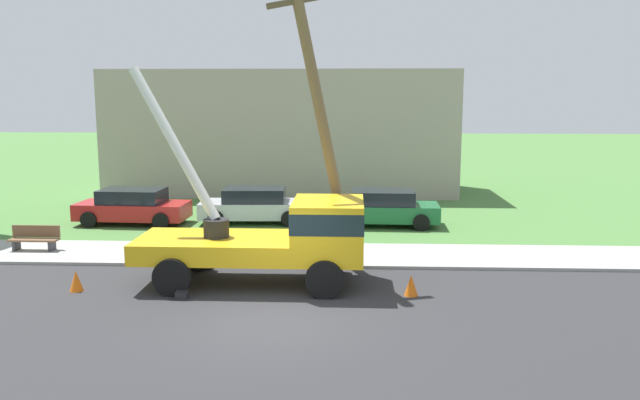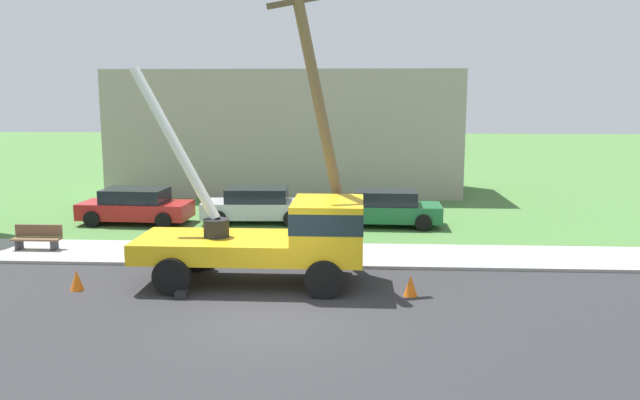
{
  "view_description": "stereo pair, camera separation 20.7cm",
  "coord_description": "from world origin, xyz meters",
  "views": [
    {
      "loc": [
        1.64,
        -14.3,
        5.2
      ],
      "look_at": [
        0.85,
        3.33,
        2.28
      ],
      "focal_mm": 36.09,
      "sensor_mm": 36.0,
      "label": 1
    },
    {
      "loc": [
        1.85,
        -14.29,
        5.2
      ],
      "look_at": [
        0.85,
        3.33,
        2.28
      ],
      "focal_mm": 36.09,
      "sensor_mm": 36.0,
      "label": 2
    }
  ],
  "objects": [
    {
      "name": "parked_sedan_silver",
      "position": [
        -2.18,
        11.38,
        0.71
      ],
      "size": [
        4.48,
        2.15,
        1.42
      ],
      "color": "#B7B7BF",
      "rests_on": "ground"
    },
    {
      "name": "parked_sedan_green",
      "position": [
        3.02,
        10.97,
        0.71
      ],
      "size": [
        4.45,
        2.1,
        1.42
      ],
      "color": "#1E6638",
      "rests_on": "ground"
    },
    {
      "name": "traffic_cone_ahead",
      "position": [
        3.29,
        1.92,
        0.28
      ],
      "size": [
        0.36,
        0.36,
        0.56
      ],
      "primitive_type": "cone",
      "color": "orange",
      "rests_on": "ground"
    },
    {
      "name": "traffic_cone_curbside",
      "position": [
        0.66,
        4.26,
        0.28
      ],
      "size": [
        0.36,
        0.36,
        0.56
      ],
      "primitive_type": "cone",
      "color": "orange",
      "rests_on": "ground"
    },
    {
      "name": "utility_truck",
      "position": [
        -0.2,
        2.85,
        1.41
      ],
      "size": [
        6.76,
        3.2,
        5.98
      ],
      "color": "gold",
      "rests_on": "ground"
    },
    {
      "name": "ground_plane",
      "position": [
        0.0,
        12.0,
        0.0
      ],
      "size": [
        120.0,
        120.0,
        0.0
      ],
      "primitive_type": "plane",
      "color": "#477538"
    },
    {
      "name": "parked_sedan_red",
      "position": [
        -7.05,
        10.86,
        0.71
      ],
      "size": [
        4.48,
        2.15,
        1.42
      ],
      "color": "#B21E1E",
      "rests_on": "ground"
    },
    {
      "name": "lowrise_building_backdrop",
      "position": [
        -1.88,
        20.21,
        3.2
      ],
      "size": [
        18.0,
        6.0,
        6.4
      ],
      "primitive_type": "cube",
      "color": "#A5998C",
      "rests_on": "ground"
    },
    {
      "name": "road_asphalt",
      "position": [
        0.0,
        0.0,
        0.0
      ],
      "size": [
        80.0,
        8.87,
        0.01
      ],
      "primitive_type": "cube",
      "color": "#2B2B2D",
      "rests_on": "ground"
    },
    {
      "name": "sidewalk_strip",
      "position": [
        0.0,
        5.91,
        0.05
      ],
      "size": [
        80.0,
        2.95,
        0.1
      ],
      "primitive_type": "cube",
      "color": "#9E9E99",
      "rests_on": "ground"
    },
    {
      "name": "traffic_cone_behind",
      "position": [
        -5.59,
        1.91,
        0.28
      ],
      "size": [
        0.36,
        0.36,
        0.56
      ],
      "primitive_type": "cone",
      "color": "orange",
      "rests_on": "ground"
    },
    {
      "name": "leaning_utility_pole",
      "position": [
        0.84,
        4.36,
        4.56
      ],
      "size": [
        2.61,
        1.27,
        8.86
      ],
      "color": "brown",
      "rests_on": "ground"
    },
    {
      "name": "park_bench",
      "position": [
        -8.71,
        5.98,
        0.46
      ],
      "size": [
        1.6,
        0.45,
        0.9
      ],
      "color": "brown",
      "rests_on": "ground"
    }
  ]
}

